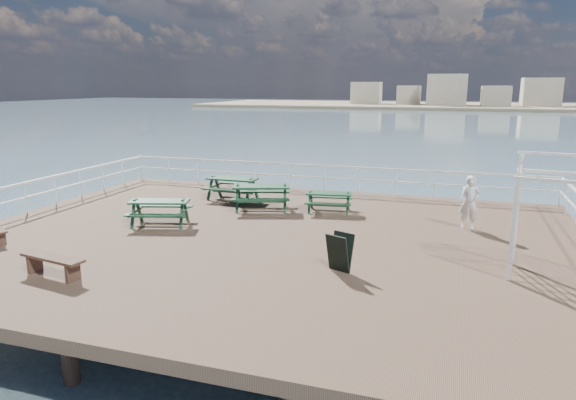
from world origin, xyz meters
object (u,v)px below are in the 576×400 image
Objects in this scene: picnic_table_b at (261,192)px; flat_bench_far at (53,261)px; person at (470,203)px; picnic_table_c at (329,198)px; trellis_arbor at (567,225)px; picnic_table_d at (160,207)px; picnic_table_a at (232,184)px.

flat_bench_far is at bearing -124.06° from picnic_table_b.
person is at bearing 47.78° from flat_bench_far.
trellis_arbor is at bearing -43.14° from picnic_table_c.
flat_bench_far is at bearing -153.87° from trellis_arbor.
person reaches higher than picnic_table_b.
trellis_arbor is at bearing 26.81° from flat_bench_far.
picnic_table_d is at bearing -153.29° from picnic_table_c.
picnic_table_a reaches higher than picnic_table_c.
picnic_table_c is at bearing -10.97° from picnic_table_a.
flat_bench_far is 1.08× the size of person.
trellis_arbor is 1.75× the size of person.
picnic_table_c is at bearing 154.02° from trellis_arbor.
trellis_arbor reaches higher than picnic_table_a.
person is at bearing -9.91° from picnic_table_a.
picnic_table_b reaches higher than picnic_table_d.
picnic_table_a is 11.90m from trellis_arbor.
trellis_arbor is at bearing -22.85° from picnic_table_d.
picnic_table_d is (-0.66, -4.13, -0.03)m from picnic_table_a.
picnic_table_b is at bearing -35.66° from picnic_table_a.
person is at bearing -20.84° from picnic_table_b.
trellis_arbor reaches higher than picnic_table_d.
trellis_arbor is (6.55, -4.55, 0.79)m from picnic_table_c.
picnic_table_a is 8.88m from flat_bench_far.
picnic_table_a is 1.11× the size of picnic_table_c.
picnic_table_b is 1.45× the size of person.
trellis_arbor reaches higher than picnic_table_c.
person is (9.19, 7.26, 0.45)m from flat_bench_far.
picnic_table_a reaches higher than picnic_table_d.
picnic_table_b reaches higher than picnic_table_c.
picnic_table_a is at bearing 160.07° from picnic_table_c.
picnic_table_b is (1.67, -1.23, 0.02)m from picnic_table_a.
picnic_table_d is 9.63m from person.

